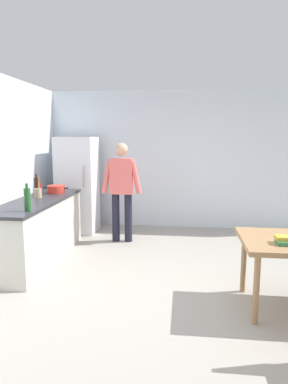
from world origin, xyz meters
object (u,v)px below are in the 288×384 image
object	(u,v)px
bottle_wine_green	(27,199)
bottle_sauce_red	(39,188)
utensil_jar	(38,193)
book_stack	(288,240)
bottle_wine_dark	(37,186)
refrigerator	(78,185)
cooking_pot	(56,189)
person	(122,186)

from	to	relation	value
bottle_wine_green	bottle_sauce_red	distance (m)	1.28
utensil_jar	book_stack	bearing A→B (deg)	-24.05
utensil_jar	bottle_sauce_red	world-z (taller)	utensil_jar
bottle_wine_dark	bottle_sauce_red	size ratio (longest dim) A/B	1.42
bottle_sauce_red	book_stack	world-z (taller)	bottle_sauce_red
refrigerator	book_stack	size ratio (longest dim) A/B	7.49
cooking_pot	book_stack	size ratio (longest dim) A/B	1.66
refrigerator	cooking_pot	size ratio (longest dim) A/B	4.50
cooking_pot	bottle_wine_dark	world-z (taller)	bottle_wine_dark
refrigerator	utensil_jar	distance (m)	1.46
person	bottle_sauce_red	bearing A→B (deg)	-153.99
utensil_jar	bottle_wine_dark	size ratio (longest dim) A/B	0.94
person	cooking_pot	bearing A→B (deg)	-157.96
cooking_pot	bottle_wine_dark	xyz separation A→B (m)	(-0.19, -0.31, 0.09)
utensil_jar	person	bearing A→B (deg)	39.33
cooking_pot	person	bearing A→B (deg)	22.04
person	utensil_jar	distance (m)	1.42
utensil_jar	book_stack	world-z (taller)	utensil_jar
cooking_pot	bottle_sauce_red	world-z (taller)	bottle_sauce_red
utensil_jar	bottle_sauce_red	size ratio (longest dim) A/B	1.33
cooking_pot	book_stack	bearing A→B (deg)	-31.74
utensil_jar	book_stack	size ratio (longest dim) A/B	1.33
utensil_jar	bottle_sauce_red	xyz separation A→B (m)	(-0.11, 0.31, 0.02)
person	bottle_wine_dark	distance (m)	1.39
bottle_wine_dark	person	bearing A→B (deg)	30.85
cooking_pot	bottle_sauce_red	bearing A→B (deg)	-137.93
person	cooking_pot	size ratio (longest dim) A/B	4.25
bottle_wine_dark	cooking_pot	bearing A→B (deg)	58.43
cooking_pot	bottle_wine_green	xyz separation A→B (m)	(0.18, -1.40, 0.09)
person	book_stack	bearing A→B (deg)	-48.13
cooking_pot	bottle_wine_green	bearing A→B (deg)	-82.74
cooking_pot	bottle_wine_green	world-z (taller)	bottle_wine_green
bottle_wine_green	utensil_jar	bearing A→B (deg)	106.41
bottle_wine_dark	refrigerator	bearing A→B (deg)	79.11
refrigerator	utensil_jar	bearing A→B (deg)	-95.72
refrigerator	cooking_pot	bearing A→B (deg)	-93.32
cooking_pot	bottle_sauce_red	distance (m)	0.27
utensil_jar	refrigerator	bearing A→B (deg)	84.28
refrigerator	bottle_wine_dark	size ratio (longest dim) A/B	5.29
utensil_jar	bottle_wine_green	xyz separation A→B (m)	(0.27, -0.91, 0.07)
bottle_sauce_red	book_stack	xyz separation A→B (m)	(3.28, -1.72, -0.21)
person	bottle_wine_dark	xyz separation A→B (m)	(-1.19, -0.71, 0.07)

